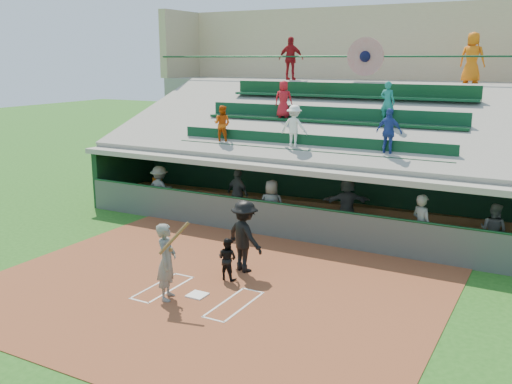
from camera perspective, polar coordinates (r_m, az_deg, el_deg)
The scene contains 21 objects.
ground at distance 13.87m, azimuth -5.89°, elevation -10.34°, with size 100.00×100.00×0.00m, color #215718.
dirt_slab at distance 14.25m, azimuth -4.74°, elevation -9.61°, with size 11.00×9.00×0.02m, color brown.
home_plate at distance 13.86m, azimuth -5.89°, elevation -10.21°, with size 0.43×0.43×0.03m, color white.
batters_box_chalk at distance 13.86m, azimuth -5.89°, elevation -10.25°, with size 2.65×1.85×0.01m.
dugout_floor at distance 19.46m, azimuth 5.40°, elevation -3.28°, with size 16.00×3.50×0.04m, color gray.
concourse_slab at distance 25.23m, azimuth 11.63°, elevation 5.60°, with size 20.00×3.00×4.60m, color gray.
grandstand at distance 22.41m, azimuth 9.34°, elevation 4.67°, with size 20.40×10.40×7.80m.
batter_at_plate at distance 13.46m, azimuth -8.92°, elevation -6.86°, with size 0.95×0.81×1.95m.
catcher at distance 14.59m, azimuth -2.89°, elevation -6.68°, with size 0.53×0.41×1.09m, color black.
home_umpire at distance 15.01m, azimuth -1.15°, elevation -4.43°, with size 1.23×0.71×1.91m, color black.
dugout_bench at distance 20.57m, azimuth 6.83°, elevation -1.63°, with size 16.60×0.50×0.50m, color olive.
white_table at distance 22.22m, azimuth -9.61°, elevation -0.36°, with size 0.78×0.59×0.69m, color silver.
water_cooler at distance 22.10m, azimuth -9.86°, elevation 0.97°, with size 0.37×0.37×0.37m, color #CE570C.
dugout_player_a at distance 20.85m, azimuth -9.60°, elevation 0.22°, with size 1.12×0.64×1.73m, color #61645E.
dugout_player_b at distance 20.03m, azimuth -1.82°, elevation -0.14°, with size 1.01×0.42×1.72m, color #535651.
dugout_player_c at distance 18.33m, azimuth 1.57°, elevation -1.42°, with size 0.84×0.54×1.71m, color #565853.
dugout_player_d at distance 19.03m, azimuth 9.08°, elevation -1.06°, with size 1.57×0.50×1.69m, color #5A5D58.
dugout_player_e at distance 16.67m, azimuth 16.20°, elevation -3.26°, with size 0.66×0.44×1.82m, color #61645F.
dugout_player_f at distance 17.30m, azimuth 22.64°, elevation -3.58°, with size 0.77×0.60×1.58m, color #5B5E59.
concourse_staff_a at distance 24.96m, azimuth 3.51°, elevation 13.16°, with size 1.07×0.45×1.83m, color #A11219.
concourse_staff_b at distance 23.46m, azimuth 20.81°, elevation 12.43°, with size 0.93×0.60×1.89m, color orange.
Camera 1 is at (7.28, -10.44, 5.53)m, focal length 40.00 mm.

